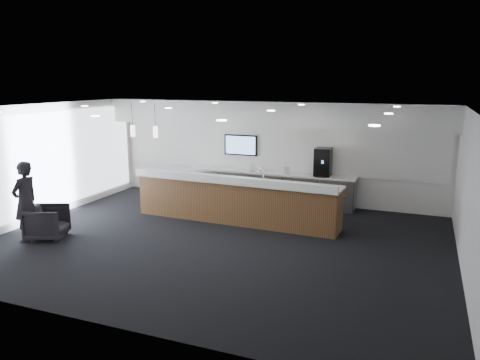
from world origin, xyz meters
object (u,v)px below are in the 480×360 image
at_px(coffee_machine, 323,162).
at_px(lounge_guest, 25,202).
at_px(service_counter, 235,200).
at_px(armchair, 47,222).

xyz_separation_m(coffee_machine, lounge_guest, (-5.64, -5.16, -0.43)).
bearing_deg(coffee_machine, lounge_guest, -139.37).
relative_size(service_counter, coffee_machine, 7.01).
relative_size(coffee_machine, lounge_guest, 0.43).
distance_m(service_counter, lounge_guest, 4.92).
xyz_separation_m(service_counter, lounge_guest, (-3.83, -3.07, 0.34)).
distance_m(armchair, lounge_guest, 0.67).
height_order(service_counter, lounge_guest, lounge_guest).
height_order(armchair, lounge_guest, lounge_guest).
bearing_deg(coffee_machine, service_counter, -132.69).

